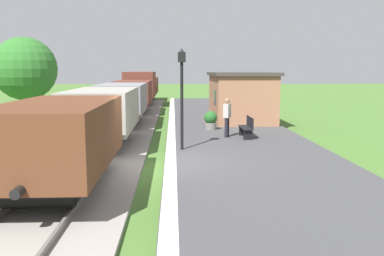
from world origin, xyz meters
name	(u,v)px	position (x,y,z in m)	size (l,w,h in m)	color
ground_plane	(158,171)	(0.00, 0.00, 0.00)	(160.00, 160.00, 0.00)	#47702D
platform_slab	(258,166)	(3.20, 0.00, 0.12)	(6.00, 60.00, 0.25)	#424244
platform_edge_stripe	(171,163)	(0.40, 0.00, 0.25)	(0.36, 60.00, 0.01)	silver
track_ballast	(82,170)	(-2.40, 0.00, 0.06)	(3.80, 60.00, 0.12)	gray
rail_near	(105,165)	(-1.68, 0.00, 0.19)	(0.07, 60.00, 0.14)	slate
rail_far	(59,166)	(-3.12, 0.00, 0.19)	(0.07, 60.00, 0.14)	slate
freight_train	(129,96)	(-2.40, 14.52, 1.45)	(2.50, 39.20, 2.72)	brown
station_hut	(241,96)	(4.40, 11.02, 1.65)	(3.50, 5.80, 2.78)	#9E6B4C
bench_near_hut	(247,127)	(3.70, 4.85, 0.72)	(0.42, 1.50, 0.91)	black
person_waiting	(227,116)	(2.84, 5.03, 1.18)	(0.39, 0.45, 1.71)	black
potted_planter	(211,120)	(2.33, 7.37, 0.72)	(0.64, 0.64, 0.92)	slate
lamp_post_near	(182,80)	(0.81, 2.23, 2.80)	(0.28, 0.28, 3.70)	black
tree_trackside_far	(25,69)	(-7.62, 10.48, 3.22)	(3.46, 3.46, 4.96)	#4C3823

